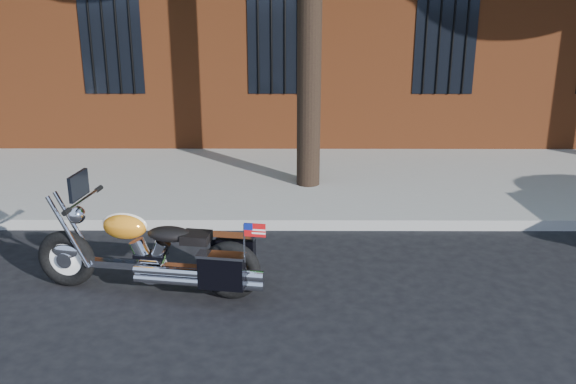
{
  "coord_description": "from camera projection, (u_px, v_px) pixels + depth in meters",
  "views": [
    {
      "loc": [
        0.23,
        -6.69,
        3.23
      ],
      "look_at": [
        0.2,
        0.8,
        0.72
      ],
      "focal_mm": 40.0,
      "sensor_mm": 36.0,
      "label": 1
    }
  ],
  "objects": [
    {
      "name": "ground",
      "position": [
        271.0,
        273.0,
        7.37
      ],
      "size": [
        120.0,
        120.0,
        0.0
      ],
      "primitive_type": "plane",
      "color": "black",
      "rests_on": "ground"
    },
    {
      "name": "motorcycle",
      "position": [
        158.0,
        256.0,
        6.76
      ],
      "size": [
        2.52,
        0.98,
        1.31
      ],
      "rotation": [
        0.0,
        0.0,
        -0.16
      ],
      "color": "black",
      "rests_on": "ground"
    },
    {
      "name": "curb",
      "position": [
        274.0,
        223.0,
        8.65
      ],
      "size": [
        40.0,
        0.16,
        0.15
      ],
      "primitive_type": "cube",
      "color": "gray",
      "rests_on": "ground"
    },
    {
      "name": "sidewalk",
      "position": [
        277.0,
        181.0,
        10.44
      ],
      "size": [
        40.0,
        3.6,
        0.15
      ],
      "primitive_type": "cube",
      "color": "gray",
      "rests_on": "ground"
    }
  ]
}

